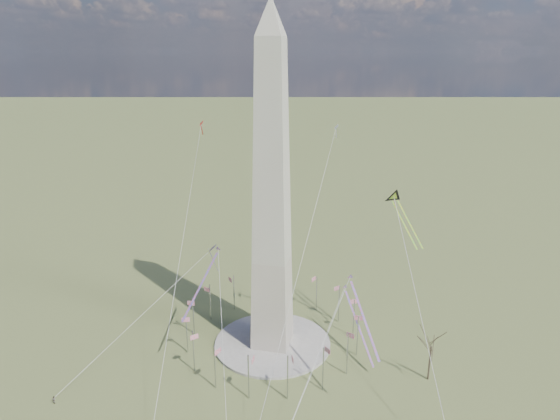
% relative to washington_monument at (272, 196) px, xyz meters
% --- Properties ---
extents(ground, '(2000.00, 2000.00, 0.00)m').
position_rel_washington_monument_xyz_m(ground, '(0.00, 0.00, -47.95)').
color(ground, '#4C5F2F').
rests_on(ground, ground).
extents(plaza, '(36.00, 36.00, 0.80)m').
position_rel_washington_monument_xyz_m(plaza, '(0.00, 0.00, -47.55)').
color(plaza, '#AAA39B').
rests_on(plaza, ground).
extents(washington_monument, '(15.56, 15.56, 100.00)m').
position_rel_washington_monument_xyz_m(washington_monument, '(0.00, 0.00, 0.00)').
color(washington_monument, beige).
rests_on(washington_monument, plaza).
extents(flagpole_ring, '(54.40, 54.40, 13.00)m').
position_rel_washington_monument_xyz_m(flagpole_ring, '(-0.00, -0.00, -40.68)').
color(flagpole_ring, '#B3B5B9').
rests_on(flagpole_ring, ground).
extents(tree_near, '(8.97, 8.97, 15.70)m').
position_rel_washington_monument_xyz_m(tree_near, '(46.37, -7.20, -36.76)').
color(tree_near, '#4C3D2E').
rests_on(tree_near, ground).
extents(person_west, '(1.20, 1.10, 1.98)m').
position_rel_washington_monument_xyz_m(person_west, '(-48.68, -39.24, -46.96)').
color(person_west, gray).
rests_on(person_west, ground).
extents(kite_delta_black, '(12.23, 16.08, 13.75)m').
position_rel_washington_monument_xyz_m(kite_delta_black, '(34.33, 13.23, -2.68)').
color(kite_delta_black, black).
rests_on(kite_delta_black, ground).
extents(kite_diamond_purple, '(2.37, 3.34, 9.80)m').
position_rel_washington_monument_xyz_m(kite_diamond_purple, '(-22.37, 10.18, -22.73)').
color(kite_diamond_purple, '#371C80').
rests_on(kite_diamond_purple, ground).
extents(kite_streamer_left, '(10.26, 18.46, 13.82)m').
position_rel_washington_monument_xyz_m(kite_streamer_left, '(27.09, -17.09, -22.25)').
color(kite_streamer_left, '#D64621').
rests_on(kite_streamer_left, ground).
extents(kite_streamer_mid, '(4.90, 21.41, 14.78)m').
position_rel_washington_monument_xyz_m(kite_streamer_mid, '(-18.16, -6.74, -22.72)').
color(kite_streamer_mid, '#D64621').
rests_on(kite_streamer_mid, ground).
extents(kite_streamer_right, '(12.03, 20.46, 15.53)m').
position_rel_washington_monument_xyz_m(kite_streamer_right, '(24.45, 4.17, -36.42)').
color(kite_streamer_right, '#D64621').
rests_on(kite_streamer_right, ground).
extents(kite_small_red, '(1.85, 1.66, 5.08)m').
position_rel_washington_monument_xyz_m(kite_small_red, '(-33.06, 32.21, 14.89)').
color(kite_small_red, red).
rests_on(kite_small_red, ground).
extents(kite_small_white, '(1.45, 1.78, 4.69)m').
position_rel_washington_monument_xyz_m(kite_small_white, '(12.99, 40.53, 13.95)').
color(kite_small_white, white).
rests_on(kite_small_white, ground).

